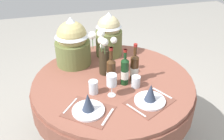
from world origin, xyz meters
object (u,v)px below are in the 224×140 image
flower_vase (104,55)px  gift_tub_back_centre (109,33)px  wine_bottle_right (111,72)px  wine_glass_left (112,81)px  dining_table (113,93)px  gift_tub_back_left (72,40)px  place_setting_left (88,107)px  wine_bottle_left (125,71)px  wine_bottle_centre (134,67)px  place_setting_right (150,97)px  tumbler_near_left (136,82)px  tumbler_mid (93,87)px

flower_vase → gift_tub_back_centre: gift_tub_back_centre is taller
wine_bottle_right → wine_glass_left: 0.15m
dining_table → wine_bottle_right: wine_bottle_right is taller
flower_vase → wine_bottle_right: flower_vase is taller
gift_tub_back_left → flower_vase: bearing=-46.7°
place_setting_left → wine_bottle_left: bearing=37.2°
wine_bottle_centre → gift_tub_back_centre: bearing=99.6°
place_setting_right → flower_vase: 0.56m
flower_vase → wine_bottle_right: size_ratio=1.20×
place_setting_right → place_setting_left: bearing=178.6°
wine_bottle_right → gift_tub_back_centre: gift_tub_back_centre is taller
wine_bottle_centre → gift_tub_back_left: gift_tub_back_left is taller
place_setting_right → gift_tub_back_left: size_ratio=0.90×
wine_glass_left → tumbler_near_left: (0.23, 0.06, -0.09)m
dining_table → tumbler_near_left: size_ratio=14.70×
gift_tub_back_left → tumbler_mid: bearing=-80.8°
gift_tub_back_centre → flower_vase: bearing=-110.7°
flower_vase → tumbler_near_left: flower_vase is taller
place_setting_right → tumbler_near_left: place_setting_right is taller
flower_vase → gift_tub_back_centre: size_ratio=0.94×
flower_vase → place_setting_left: bearing=-116.6°
dining_table → place_setting_right: size_ratio=3.39×
dining_table → gift_tub_back_left: (-0.29, 0.38, 0.39)m
place_setting_right → wine_bottle_right: size_ratio=1.21×
wine_bottle_right → gift_tub_back_left: (-0.25, 0.44, 0.12)m
wine_bottle_centre → wine_bottle_right: 0.21m
tumbler_mid → gift_tub_back_centre: (0.29, 0.61, 0.18)m
flower_vase → gift_tub_back_left: 0.36m
wine_bottle_right → gift_tub_back_left: gift_tub_back_left is taller
dining_table → place_setting_right: bearing=-62.5°
wine_glass_left → dining_table: bearing=71.8°
wine_bottle_left → tumbler_near_left: (0.08, -0.06, -0.08)m
wine_bottle_right → gift_tub_back_left: bearing=119.7°
flower_vase → gift_tub_back_left: bearing=133.3°
flower_vase → wine_bottle_left: 0.25m
wine_bottle_right → wine_glass_left: bearing=-103.4°
place_setting_left → flower_vase: bearing=63.4°
place_setting_left → wine_bottle_right: wine_bottle_right is taller
wine_glass_left → gift_tub_back_left: (-0.22, 0.59, 0.10)m
place_setting_left → tumbler_near_left: place_setting_left is taller
wine_glass_left → place_setting_left: bearing=-145.9°
place_setting_right → wine_bottle_centre: size_ratio=1.22×
flower_vase → wine_bottle_right: (0.01, -0.19, -0.06)m
wine_bottle_left → tumbler_mid: wine_bottle_left is taller
wine_bottle_left → wine_glass_left: size_ratio=1.70×
wine_bottle_right → wine_glass_left: size_ratio=1.81×
place_setting_right → gift_tub_back_centre: 0.87m
dining_table → place_setting_left: 0.49m
dining_table → place_setting_left: size_ratio=3.34×
gift_tub_back_centre → gift_tub_back_left: bearing=-166.5°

